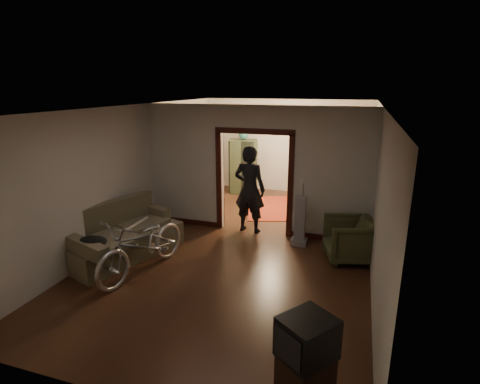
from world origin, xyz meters
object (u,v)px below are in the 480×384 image
at_px(armchair, 350,239).
at_px(person, 250,189).
at_px(sofa, 123,231).
at_px(desk, 316,186).
at_px(bicycle, 143,245).
at_px(locker, 243,166).

height_order(armchair, person, person).
distance_m(sofa, armchair, 4.30).
relative_size(sofa, armchair, 2.51).
bearing_deg(person, desk, -104.43).
height_order(sofa, armchair, sofa).
relative_size(armchair, person, 0.45).
bearing_deg(sofa, person, 63.89).
bearing_deg(armchair, bicycle, -79.98).
bearing_deg(armchair, desk, -179.87).
height_order(bicycle, desk, bicycle).
height_order(bicycle, locker, locker).
xyz_separation_m(armchair, locker, (-3.28, 3.80, 0.41)).
relative_size(sofa, person, 1.14).
distance_m(sofa, bicycle, 0.89).
relative_size(bicycle, desk, 1.94).
bearing_deg(bicycle, desk, 78.45).
height_order(sofa, person, person).
relative_size(sofa, desk, 2.11).
xyz_separation_m(armchair, person, (-2.20, 0.81, 0.57)).
relative_size(person, desk, 1.85).
xyz_separation_m(sofa, desk, (3.06, 4.94, -0.12)).
height_order(sofa, locker, locker).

